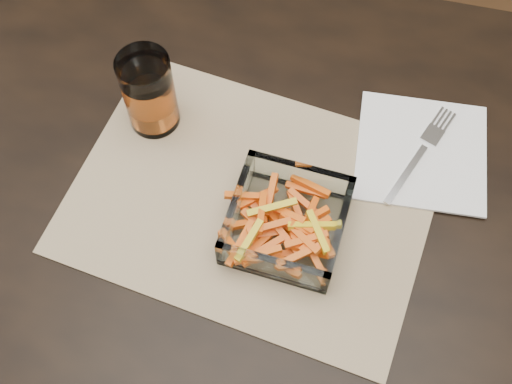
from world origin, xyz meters
TOP-DOWN VIEW (x-y plane):
  - dining_table at (0.00, 0.00)m, footprint 1.60×0.90m
  - placemat at (-0.06, 0.05)m, footprint 0.49×0.39m
  - glass_bowl at (-0.00, 0.02)m, footprint 0.14×0.14m
  - tumbler at (-0.21, 0.14)m, footprint 0.07×0.07m
  - napkin at (0.15, 0.17)m, footprint 0.18×0.18m
  - fork at (0.15, 0.16)m, footprint 0.08×0.17m

SIDE VIEW (x-z plane):
  - dining_table at x=0.00m, z-range 0.29..1.04m
  - placemat at x=-0.06m, z-range 0.75..0.75m
  - napkin at x=0.15m, z-range 0.75..0.76m
  - fork at x=0.15m, z-range 0.76..0.76m
  - glass_bowl at x=0.00m, z-range 0.75..0.80m
  - tumbler at x=-0.21m, z-range 0.75..0.87m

